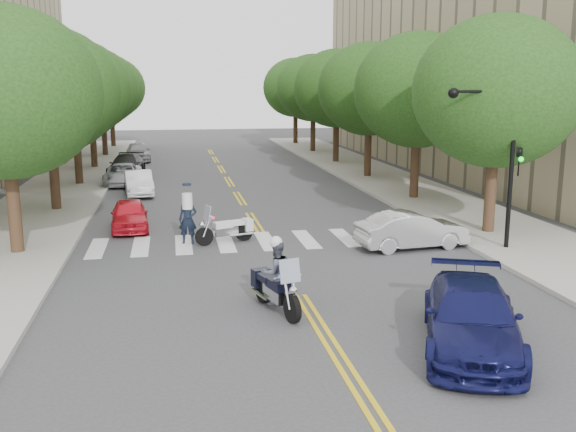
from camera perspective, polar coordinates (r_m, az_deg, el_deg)
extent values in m
plane|color=#38383A|center=(18.20, 1.07, -7.06)|extent=(140.00, 140.00, 0.00)
cube|color=#9E9991|center=(39.79, -19.03, 2.65)|extent=(5.00, 60.00, 0.15)
cube|color=#9E9991|center=(41.39, 7.98, 3.49)|extent=(5.00, 60.00, 0.15)
cylinder|color=#382316|center=(23.88, -23.17, 0.62)|extent=(0.44, 0.44, 3.32)
ellipsoid|color=#184212|center=(23.52, -23.93, 10.00)|extent=(6.40, 6.40, 5.76)
cylinder|color=#382316|center=(31.64, -20.06, 3.33)|extent=(0.44, 0.44, 3.32)
ellipsoid|color=#184212|center=(31.36, -20.56, 10.40)|extent=(6.40, 6.40, 5.76)
cylinder|color=#382316|center=(39.49, -18.17, 4.96)|extent=(0.44, 0.44, 3.32)
ellipsoid|color=#184212|center=(39.27, -18.53, 10.63)|extent=(6.40, 6.40, 5.76)
cylinder|color=#382316|center=(47.39, -16.91, 6.05)|extent=(0.44, 0.44, 3.32)
ellipsoid|color=#184212|center=(47.21, -17.19, 10.77)|extent=(6.40, 6.40, 5.76)
cylinder|color=#382316|center=(55.32, -16.00, 6.83)|extent=(0.44, 0.44, 3.32)
ellipsoid|color=#184212|center=(55.16, -16.23, 10.87)|extent=(6.40, 6.40, 5.76)
cylinder|color=#382316|center=(63.26, -15.32, 7.41)|extent=(0.44, 0.44, 3.32)
ellipsoid|color=#184212|center=(63.13, -15.51, 10.94)|extent=(6.40, 6.40, 5.76)
cylinder|color=#382316|center=(26.29, 17.54, 1.95)|extent=(0.44, 0.44, 3.32)
ellipsoid|color=#184212|center=(25.96, 18.07, 10.47)|extent=(6.40, 6.40, 5.76)
cylinder|color=#382316|center=(33.49, 11.19, 4.23)|extent=(0.44, 0.44, 3.32)
ellipsoid|color=#184212|center=(33.23, 11.46, 10.92)|extent=(6.40, 6.40, 5.76)
cylinder|color=#382316|center=(40.99, 7.11, 5.67)|extent=(0.44, 0.44, 3.32)
ellipsoid|color=#184212|center=(40.78, 7.25, 11.13)|extent=(6.40, 6.40, 5.76)
cylinder|color=#382316|center=(48.64, 4.29, 6.65)|extent=(0.44, 0.44, 3.32)
ellipsoid|color=#184212|center=(48.47, 4.36, 11.25)|extent=(6.40, 6.40, 5.76)
cylinder|color=#382316|center=(56.40, 2.23, 7.34)|extent=(0.44, 0.44, 3.32)
ellipsoid|color=#184212|center=(56.25, 2.26, 11.31)|extent=(6.40, 6.40, 5.76)
cylinder|color=#382316|center=(64.21, 0.67, 7.87)|extent=(0.44, 0.44, 3.32)
ellipsoid|color=#184212|center=(64.08, 0.67, 11.35)|extent=(6.40, 6.40, 5.76)
cylinder|color=black|center=(23.65, 19.25, 4.10)|extent=(0.16, 0.16, 6.00)
cylinder|color=black|center=(22.91, 17.03, 10.54)|extent=(2.40, 0.10, 0.10)
sphere|color=black|center=(22.43, 14.48, 10.54)|extent=(0.36, 0.36, 0.36)
imported|color=black|center=(23.75, 19.81, 4.57)|extent=(0.16, 0.20, 1.00)
sphere|color=#0CCC26|center=(23.61, 20.01, 4.77)|extent=(0.18, 0.18, 0.18)
cylinder|color=black|center=(16.07, 0.38, -8.23)|extent=(0.35, 0.75, 0.74)
cylinder|color=black|center=(17.56, -2.19, -6.50)|extent=(0.39, 0.76, 0.74)
cube|color=silver|center=(16.81, -1.05, -6.89)|extent=(0.60, 1.04, 0.35)
cube|color=black|center=(16.64, -0.89, -6.11)|extent=(0.59, 0.84, 0.24)
cube|color=black|center=(17.15, -1.75, -5.49)|extent=(0.58, 0.70, 0.17)
cube|color=black|center=(17.61, -2.42, -5.48)|extent=(0.55, 0.45, 0.49)
cube|color=#8C99A5|center=(15.90, 0.16, -4.90)|extent=(0.57, 0.31, 0.59)
cube|color=red|center=(16.17, 0.28, -5.34)|extent=(0.13, 0.13, 0.09)
cube|color=#0C26E5|center=(16.06, -0.56, -5.46)|extent=(0.13, 0.13, 0.09)
imported|color=#474C56|center=(16.64, -1.05, -5.05)|extent=(0.98, 0.85, 1.71)
sphere|color=silver|center=(16.43, -1.06, -2.35)|extent=(0.33, 0.33, 0.33)
cylinder|color=black|center=(23.78, -7.45, -1.83)|extent=(0.69, 0.36, 0.69)
cylinder|color=black|center=(24.42, -3.94, -1.40)|extent=(0.71, 0.40, 0.69)
cube|color=silver|center=(24.08, -5.57, -1.34)|extent=(0.96, 0.61, 0.32)
cube|color=silver|center=(23.99, -5.80, -0.78)|extent=(0.79, 0.58, 0.22)
cube|color=silver|center=(24.21, -4.60, -0.59)|extent=(0.66, 0.57, 0.16)
cube|color=silver|center=(24.42, -3.63, -0.76)|extent=(0.43, 0.52, 0.45)
cube|color=#8C99A5|center=(23.64, -7.21, 0.26)|extent=(0.31, 0.53, 0.55)
cube|color=red|center=(23.63, -6.70, -0.18)|extent=(0.13, 0.13, 0.08)
cube|color=#0C26E5|center=(23.85, -6.93, -0.08)|extent=(0.13, 0.13, 0.08)
imported|color=black|center=(24.05, -8.90, -0.32)|extent=(0.72, 0.52, 1.83)
imported|color=#BBBBBD|center=(23.58, 10.97, -1.24)|extent=(4.20, 1.87, 1.34)
imported|color=#101243|center=(15.05, 15.99, -8.64)|extent=(3.74, 5.40, 1.45)
imported|color=red|center=(26.96, -13.91, 0.12)|extent=(1.67, 3.70, 1.23)
imported|color=white|center=(35.32, -13.12, 2.87)|extent=(1.77, 4.07, 1.30)
imported|color=silver|center=(39.25, -14.47, 3.60)|extent=(2.08, 4.47, 1.24)
imported|color=black|center=(42.68, -14.16, 4.34)|extent=(2.43, 5.01, 1.40)
imported|color=gray|center=(51.21, -13.19, 5.58)|extent=(2.16, 4.48, 1.47)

